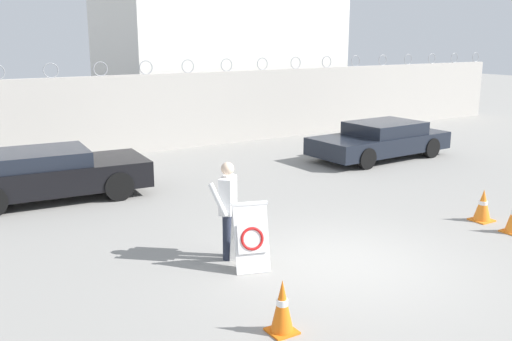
{
  "coord_description": "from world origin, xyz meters",
  "views": [
    {
      "loc": [
        -6.26,
        -7.11,
        3.91
      ],
      "look_at": [
        -0.09,
        2.82,
        1.12
      ],
      "focal_mm": 40.0,
      "sensor_mm": 36.0,
      "label": 1
    }
  ],
  "objects_px": {
    "parked_car_far_side": "(380,140)",
    "parked_car_front_coupe": "(49,173)",
    "traffic_cone_far": "(282,307)",
    "barricade_sign": "(250,235)",
    "security_guard": "(228,205)",
    "traffic_cone_mid": "(483,205)"
  },
  "relations": [
    {
      "from": "parked_car_far_side",
      "to": "parked_car_front_coupe",
      "type": "bearing_deg",
      "value": -6.46
    },
    {
      "from": "traffic_cone_far",
      "to": "parked_car_far_side",
      "type": "bearing_deg",
      "value": 39.95
    },
    {
      "from": "traffic_cone_far",
      "to": "parked_car_front_coupe",
      "type": "bearing_deg",
      "value": 98.05
    },
    {
      "from": "barricade_sign",
      "to": "security_guard",
      "type": "relative_size",
      "value": 0.66
    },
    {
      "from": "parked_car_far_side",
      "to": "traffic_cone_mid",
      "type": "bearing_deg",
      "value": 63.19
    },
    {
      "from": "barricade_sign",
      "to": "parked_car_front_coupe",
      "type": "bearing_deg",
      "value": 125.79
    },
    {
      "from": "traffic_cone_mid",
      "to": "traffic_cone_far",
      "type": "xyz_separation_m",
      "value": [
        -6.34,
        -1.64,
        0.03
      ]
    },
    {
      "from": "security_guard",
      "to": "traffic_cone_far",
      "type": "bearing_deg",
      "value": 30.84
    },
    {
      "from": "parked_car_far_side",
      "to": "security_guard",
      "type": "bearing_deg",
      "value": 27.85
    },
    {
      "from": "traffic_cone_mid",
      "to": "parked_car_front_coupe",
      "type": "distance_m",
      "value": 10.03
    },
    {
      "from": "traffic_cone_far",
      "to": "parked_car_front_coupe",
      "type": "height_order",
      "value": "parked_car_front_coupe"
    },
    {
      "from": "parked_car_front_coupe",
      "to": "parked_car_far_side",
      "type": "distance_m",
      "value": 10.22
    },
    {
      "from": "parked_car_front_coupe",
      "to": "barricade_sign",
      "type": "bearing_deg",
      "value": -68.25
    },
    {
      "from": "barricade_sign",
      "to": "parked_car_front_coupe",
      "type": "height_order",
      "value": "parked_car_front_coupe"
    },
    {
      "from": "security_guard",
      "to": "traffic_cone_far",
      "type": "distance_m",
      "value": 2.84
    },
    {
      "from": "traffic_cone_mid",
      "to": "parked_car_far_side",
      "type": "height_order",
      "value": "parked_car_far_side"
    },
    {
      "from": "traffic_cone_far",
      "to": "parked_car_far_side",
      "type": "xyz_separation_m",
      "value": [
        9.03,
        7.56,
        0.22
      ]
    },
    {
      "from": "security_guard",
      "to": "traffic_cone_mid",
      "type": "relative_size",
      "value": 2.53
    },
    {
      "from": "traffic_cone_mid",
      "to": "traffic_cone_far",
      "type": "distance_m",
      "value": 6.55
    },
    {
      "from": "barricade_sign",
      "to": "traffic_cone_mid",
      "type": "height_order",
      "value": "barricade_sign"
    },
    {
      "from": "barricade_sign",
      "to": "traffic_cone_mid",
      "type": "relative_size",
      "value": 1.67
    },
    {
      "from": "barricade_sign",
      "to": "traffic_cone_far",
      "type": "distance_m",
      "value": 2.26
    }
  ]
}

